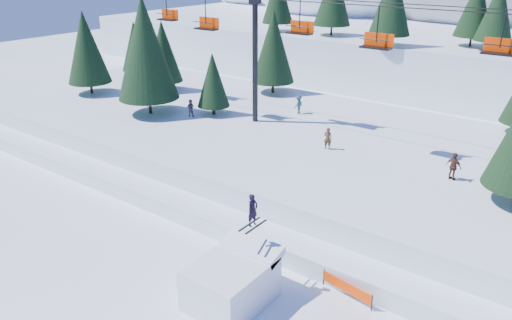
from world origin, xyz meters
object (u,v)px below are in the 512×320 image
Objects in this scene: banner_near at (347,288)px; banner_far at (398,283)px; chairlift at (373,50)px; jump_kicker at (232,280)px.

banner_near is 1.06× the size of banner_far.
banner_far is (7.24, -11.48, -8.78)m from chairlift.
jump_kicker is at bearing -85.91° from chairlift.
banner_far is at bearing -57.76° from chairlift.
jump_kicker is 1.91× the size of banner_far.
chairlift is at bearing 112.28° from banner_near.
jump_kicker reaches higher than banner_far.
chairlift is (-1.20, 16.72, 8.16)m from jump_kicker.
banner_far is at bearing 40.92° from jump_kicker.
banner_near is at bearing -67.72° from chairlift.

